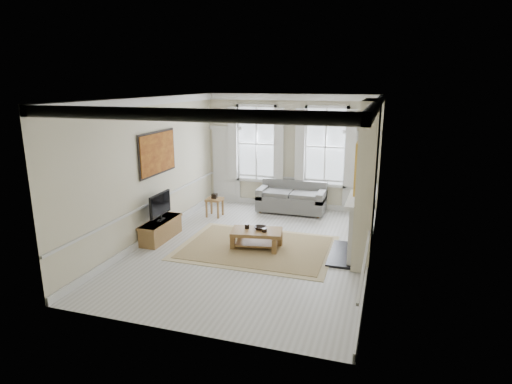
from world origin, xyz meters
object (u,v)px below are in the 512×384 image
(tv_stand, at_px, (161,230))
(sofa, at_px, (292,199))
(side_table, at_px, (215,202))
(coffee_table, at_px, (257,234))

(tv_stand, bearing_deg, sofa, 52.04)
(sofa, relative_size, side_table, 3.71)
(side_table, height_order, coffee_table, side_table)
(sofa, distance_m, tv_stand, 4.11)
(sofa, height_order, side_table, sofa)
(side_table, bearing_deg, sofa, 29.51)
(sofa, height_order, tv_stand, sofa)
(tv_stand, bearing_deg, coffee_table, 3.81)
(coffee_table, distance_m, tv_stand, 2.40)
(side_table, height_order, tv_stand, side_table)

